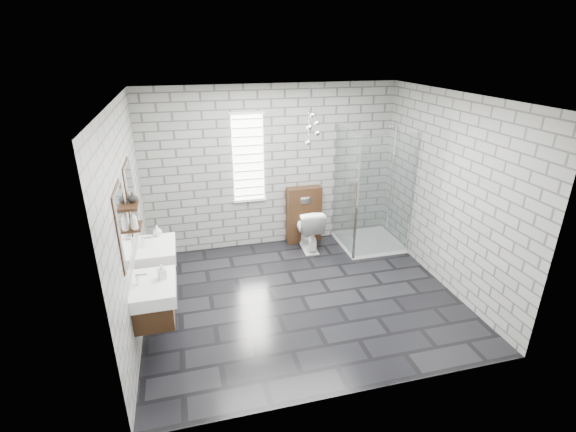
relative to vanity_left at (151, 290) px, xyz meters
name	(u,v)px	position (x,y,z in m)	size (l,w,h in m)	color
floor	(302,297)	(1.91, 0.56, -0.77)	(4.20, 3.60, 0.02)	black
ceiling	(305,96)	(1.91, 0.56, 1.95)	(4.20, 3.60, 0.02)	white
wall_back	(272,168)	(1.91, 2.37, 0.59)	(4.20, 0.02, 2.70)	gray
wall_front	(360,279)	(1.91, -1.25, 0.59)	(4.20, 0.02, 2.70)	gray
wall_left	(128,223)	(-0.20, 0.56, 0.59)	(0.02, 3.60, 2.70)	gray
wall_right	(449,193)	(4.02, 0.56, 0.59)	(0.02, 3.60, 2.70)	gray
vanity_left	(151,290)	(0.00, 0.00, 0.00)	(0.47, 0.70, 1.57)	#392211
vanity_right	(154,252)	(0.00, 0.94, 0.00)	(0.47, 0.70, 1.57)	#392211
shelf_lower	(135,227)	(-0.12, 0.51, 0.56)	(0.14, 0.30, 0.03)	#392211
shelf_upper	(132,206)	(-0.12, 0.51, 0.82)	(0.14, 0.30, 0.03)	#392211
window	(248,158)	(1.51, 2.34, 0.79)	(0.56, 0.05, 1.48)	white
cistern_panel	(304,215)	(2.43, 2.26, -0.26)	(0.60, 0.20, 1.00)	#392211
flush_plate	(306,201)	(2.43, 2.15, 0.04)	(0.18, 0.01, 0.12)	silver
shower_enclosure	(368,220)	(3.41, 1.74, -0.25)	(1.00, 1.00, 2.03)	white
pendant_cluster	(313,128)	(2.46, 1.92, 1.32)	(0.25, 0.22, 0.91)	silver
toilet	(308,228)	(2.43, 1.97, -0.39)	(0.41, 0.72, 0.73)	white
soap_bottle_a	(162,272)	(0.14, 0.06, 0.18)	(0.08, 0.08, 0.17)	#B2B2B2
soap_bottle_b	(157,231)	(0.05, 1.23, 0.17)	(0.12, 0.12, 0.15)	#B2B2B2
soap_bottle_c	(134,221)	(-0.11, 0.39, 0.68)	(0.08, 0.08, 0.21)	#B2B2B2
vase	(132,197)	(-0.11, 0.58, 0.90)	(0.11, 0.11, 0.12)	#B2B2B2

